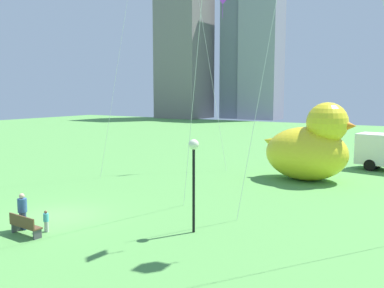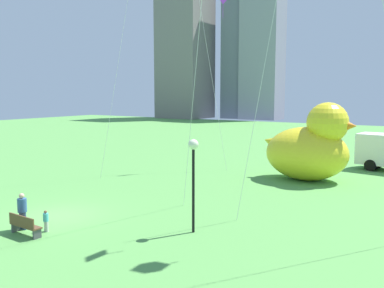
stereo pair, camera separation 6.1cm
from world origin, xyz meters
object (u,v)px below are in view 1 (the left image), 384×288
at_px(park_bench, 24,225).
at_px(giant_inflatable_duck, 310,147).
at_px(person_child, 46,220).
at_px(person_adult, 22,210).
at_px(kite_purple, 222,5).
at_px(lamppost, 194,162).

bearing_deg(park_bench, giant_inflatable_duck, 68.97).
bearing_deg(person_child, person_adult, -163.05).
bearing_deg(kite_purple, park_bench, -87.35).
relative_size(giant_inflatable_duck, lamppost, 1.60).
distance_m(park_bench, person_child, 0.91).
distance_m(park_bench, person_adult, 1.00).
bearing_deg(person_child, kite_purple, 93.90).
distance_m(giant_inflatable_duck, lamppost, 13.63).
height_order(person_child, giant_inflatable_duck, giant_inflatable_duck).
relative_size(person_child, kite_purple, 0.07).
height_order(person_child, lamppost, lamppost).
distance_m(person_adult, lamppost, 7.91).
relative_size(park_bench, person_adult, 1.06).
height_order(lamppost, kite_purple, kite_purple).
relative_size(park_bench, kite_purple, 0.12).
bearing_deg(giant_inflatable_duck, person_adult, -113.73).
xyz_separation_m(person_child, lamppost, (5.49, 3.39, 2.58)).
height_order(park_bench, person_child, person_child).
bearing_deg(lamppost, kite_purple, 114.27).
bearing_deg(giant_inflatable_duck, kite_purple, 169.92).
relative_size(giant_inflatable_duck, kite_purple, 0.46).
bearing_deg(lamppost, park_bench, -144.18).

